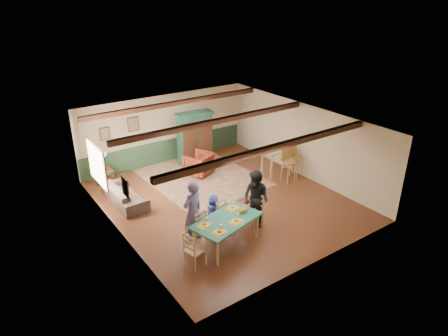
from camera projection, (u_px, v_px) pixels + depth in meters
floor at (224, 200)px, 13.14m from camera, size 8.00×8.00×0.00m
wall_back at (165, 129)px, 15.58m from camera, size 7.00×0.02×2.70m
wall_left at (117, 192)px, 10.77m from camera, size 0.02×8.00×2.70m
wall_right at (303, 141)px, 14.40m from camera, size 0.02×8.00×2.70m
ceiling at (224, 122)px, 12.03m from camera, size 7.00×8.00×0.02m
wainscot_back at (167, 151)px, 15.93m from camera, size 6.95×0.03×0.90m
ceiling_beam_front at (274, 147)px, 10.34m from camera, size 6.95×0.16×0.16m
ceiling_beam_mid at (216, 121)px, 12.36m from camera, size 6.95×0.16×0.16m
ceiling_beam_back at (176, 103)px, 14.31m from camera, size 6.95×0.16×0.16m
window_left at (97, 164)px, 11.97m from camera, size 0.06×1.60×1.30m
picture_left_wall at (125, 187)px, 10.17m from camera, size 0.04×0.42×0.52m
picture_back_a at (133, 124)px, 14.69m from camera, size 0.45×0.04×0.55m
picture_back_b at (105, 134)px, 14.18m from camera, size 0.38×0.04×0.48m
dining_table at (226, 232)px, 10.72m from camera, size 2.08×1.48×0.78m
dining_chair_far_left at (195, 225)px, 10.84m from camera, size 0.54×0.55×0.99m
dining_chair_far_right at (216, 213)px, 11.42m from camera, size 0.54×0.55×0.99m
dining_chair_end_left at (195, 249)px, 9.86m from camera, size 0.55×0.54×0.99m
dining_chair_end_right at (253, 212)px, 11.51m from camera, size 0.55×0.54×0.99m
person_man at (193, 212)px, 10.72m from camera, size 0.74×0.58×1.80m
person_woman at (256, 199)px, 11.43m from camera, size 0.84×0.97×1.72m
person_child at (214, 212)px, 11.45m from camera, size 0.58×0.45×1.05m
cat at (243, 210)px, 10.86m from camera, size 0.40×0.23×0.19m
place_setting_near_left at (219, 231)px, 9.99m from camera, size 0.48×0.41×0.11m
place_setting_near_center at (237, 220)px, 10.46m from camera, size 0.48×0.41×0.11m
place_setting_far_left at (204, 223)px, 10.30m from camera, size 0.48×0.41×0.11m
place_setting_far_right at (233, 207)px, 11.09m from camera, size 0.48×0.41×0.11m
area_rug at (201, 177)px, 14.70m from camera, size 3.78×4.41×0.01m
armoire at (195, 138)px, 15.60m from camera, size 1.51×0.73×2.05m
armchair at (199, 164)px, 14.83m from camera, size 1.20×1.21×0.83m
sofa at (125, 194)px, 12.88m from camera, size 0.87×2.10×0.61m
end_table at (105, 178)px, 13.89m from camera, size 0.57×0.57×0.65m
table_lamp at (103, 162)px, 13.63m from camera, size 0.37×0.37×0.60m
counter_table at (278, 161)px, 14.82m from camera, size 1.24×0.77×1.01m
bar_stool_left at (289, 166)px, 14.14m from camera, size 0.44×0.48×1.23m
bar_stool_right at (297, 162)px, 14.57m from camera, size 0.47×0.51×1.18m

